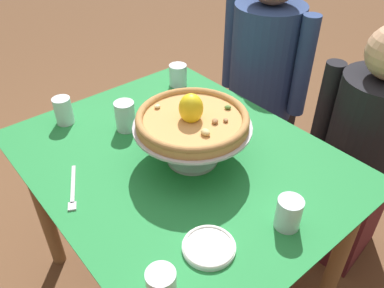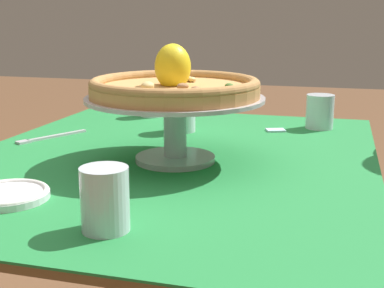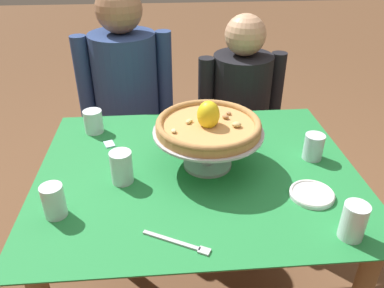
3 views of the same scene
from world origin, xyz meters
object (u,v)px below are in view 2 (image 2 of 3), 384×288
Objects in this scene: side_plate at (8,194)px; pizza at (175,86)px; pizza_stand at (175,115)px; dinner_fork at (49,137)px; water_glass_side_left at (182,114)px; water_glass_front_left at (151,101)px; sugar_packet at (276,130)px; water_glass_side_right at (105,203)px; water_glass_back_left at (320,113)px.

pizza is at bearing 146.70° from side_plate.
dinner_fork is at bearing -107.60° from pizza_stand.
water_glass_side_left is 0.62m from side_plate.
water_glass_front_left is at bearing 157.50° from dinner_fork.
water_glass_front_left is (-0.48, -0.23, -0.05)m from pizza_stand.
pizza reaches higher than sugar_packet.
water_glass_side_right is 0.65m from dinner_fork.
water_glass_side_left is (-0.30, -0.07, -0.05)m from pizza_stand.
dinner_fork is (-0.43, -0.17, -0.01)m from side_plate.
side_plate is (0.31, -0.21, -0.09)m from pizza_stand.
water_glass_side_right is 0.68× the size of side_plate.
pizza_stand is at bearing -177.84° from water_glass_side_right.
sugar_packet is at bearing 168.22° from water_glass_side_right.
pizza reaches higher than pizza_stand.
water_glass_side_right is at bearing 70.32° from side_plate.
pizza_stand is 0.31m from water_glass_side_left.
pizza_stand reaches higher than dinner_fork.
water_glass_front_left is 0.42m from sugar_packet.
water_glass_front_left is 0.80m from side_plate.
dinner_fork is (-0.12, -0.38, -0.16)m from pizza.
pizza is 3.42× the size of water_glass_front_left.
water_glass_front_left is (-0.19, -0.16, -0.00)m from water_glass_side_left.
pizza_stand is 4.03× the size of water_glass_back_left.
pizza is at bearing 25.39° from water_glass_front_left.
pizza is 0.43m from dinner_fork.
dinner_fork is 0.60m from sugar_packet.
water_glass_back_left is 0.74m from dinner_fork.
sugar_packet is (0.12, 0.40, -0.04)m from water_glass_front_left.
water_glass_side_left is at bearing 39.89° from water_glass_front_left.
pizza_stand is 0.40m from water_glass_side_right.
water_glass_front_left is at bearing -94.90° from water_glass_back_left.
pizza reaches higher than water_glass_side_left.
pizza_stand is 2.05× the size of dinner_fork.
side_plate is at bearing -33.33° from pizza_stand.
water_glass_back_left is at bearing 111.61° from water_glass_side_left.
water_glass_side_right is at bearing 15.62° from water_glass_front_left.
pizza_stand is at bearing -25.20° from sugar_packet.
water_glass_side_right is 0.92× the size of water_glass_front_left.
water_glass_side_right is at bearing 2.20° from pizza.
side_plate is 0.47m from dinner_fork.
water_glass_side_right is at bearing 37.64° from dinner_fork.
water_glass_side_left is at bearing 119.89° from dinner_fork.
side_plate is (0.75, -0.49, -0.03)m from water_glass_back_left.
dinner_fork is at bearing -65.91° from sugar_packet.
pizza_stand is 0.54m from water_glass_front_left.
pizza reaches higher than water_glass_back_left.
pizza is at bearing -84.22° from pizza_stand.
side_plate reaches higher than dinner_fork.
water_glass_side_right is (0.39, 0.02, -0.12)m from pizza.
pizza_stand is 3.96× the size of water_glass_side_right.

